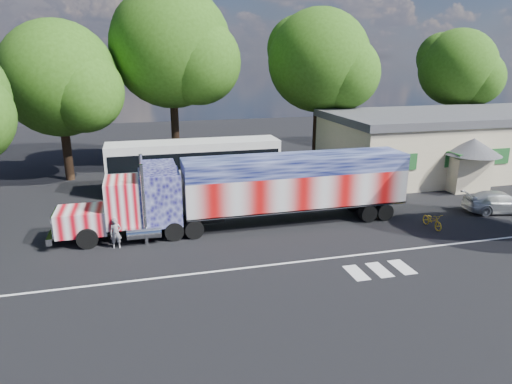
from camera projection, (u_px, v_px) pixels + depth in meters
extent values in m
plane|color=black|center=(270.00, 240.00, 25.01)|extent=(100.00, 100.00, 0.00)
cube|color=silver|center=(287.00, 263.00, 22.22)|extent=(30.00, 0.15, 0.01)
cube|color=silver|center=(356.00, 273.00, 21.23)|extent=(0.70, 1.60, 0.01)
cube|color=silver|center=(380.00, 270.00, 21.52)|extent=(0.70, 1.60, 0.01)
cube|color=silver|center=(402.00, 267.00, 21.81)|extent=(0.70, 1.60, 0.01)
cube|color=black|center=(144.00, 224.00, 25.49)|extent=(8.98, 1.00, 0.30)
cube|color=#DC7982|center=(82.00, 220.00, 24.57)|extent=(2.60, 2.20, 1.30)
cube|color=silver|center=(55.00, 223.00, 24.24)|extent=(0.12, 1.90, 1.16)
cube|color=silver|center=(53.00, 234.00, 24.38)|extent=(0.30, 2.50, 0.36)
cube|color=#DC7982|center=(123.00, 201.00, 24.85)|extent=(1.80, 2.50, 2.50)
cube|color=black|center=(106.00, 195.00, 24.51)|extent=(0.06, 2.10, 0.90)
cube|color=#4D4E8B|center=(160.00, 197.00, 25.30)|extent=(2.20, 2.50, 2.90)
cube|color=#4D4E8B|center=(158.00, 168.00, 24.83)|extent=(1.80, 2.40, 0.50)
cylinder|color=silver|center=(143.00, 192.00, 26.31)|extent=(0.20, 0.20, 4.39)
cylinder|color=silver|center=(144.00, 205.00, 23.86)|extent=(0.20, 0.20, 4.39)
cylinder|color=silver|center=(143.00, 217.00, 26.70)|extent=(1.80, 0.66, 0.66)
cylinder|color=silver|center=(144.00, 233.00, 24.30)|extent=(1.80, 0.66, 0.66)
cylinder|color=black|center=(87.00, 238.00, 23.81)|extent=(1.10, 0.35, 1.10)
cylinder|color=black|center=(91.00, 224.00, 25.85)|extent=(1.10, 0.35, 1.10)
cylinder|color=black|center=(174.00, 231.00, 24.95)|extent=(1.04, 0.55, 1.04)
cylinder|color=black|center=(171.00, 218.00, 26.90)|extent=(1.04, 0.55, 1.04)
cylinder|color=black|center=(194.00, 229.00, 25.22)|extent=(1.04, 0.55, 1.04)
cylinder|color=black|center=(190.00, 217.00, 27.16)|extent=(1.04, 0.55, 1.04)
cube|color=black|center=(296.00, 207.00, 27.59)|extent=(12.98, 1.10, 0.30)
cube|color=#CF6F6F|center=(296.00, 189.00, 27.26)|extent=(13.38, 2.60, 2.00)
cube|color=#424B84|center=(297.00, 164.00, 26.84)|extent=(13.38, 2.60, 1.00)
cube|color=silver|center=(296.00, 204.00, 27.55)|extent=(13.38, 2.60, 0.12)
cube|color=silver|center=(397.00, 173.00, 28.74)|extent=(0.04, 2.50, 2.90)
cylinder|color=black|center=(368.00, 213.00, 27.78)|extent=(1.04, 0.55, 1.04)
cylinder|color=black|center=(352.00, 203.00, 29.72)|extent=(1.04, 0.55, 1.04)
cylinder|color=black|center=(384.00, 212.00, 28.05)|extent=(1.04, 0.55, 1.04)
cylinder|color=black|center=(367.00, 202.00, 29.99)|extent=(1.04, 0.55, 1.04)
cube|color=silver|center=(195.00, 166.00, 34.08)|extent=(12.66, 2.74, 3.69)
cube|color=black|center=(194.00, 157.00, 33.88)|extent=(12.24, 2.81, 1.16)
cube|color=black|center=(195.00, 183.00, 34.47)|extent=(12.66, 2.74, 0.26)
cube|color=black|center=(106.00, 169.00, 32.50)|extent=(0.06, 2.43, 1.48)
cylinder|color=black|center=(130.00, 192.00, 32.08)|extent=(1.05, 0.32, 1.05)
cylinder|color=black|center=(130.00, 182.00, 34.53)|extent=(1.05, 0.32, 1.05)
cylinder|color=black|center=(240.00, 184.00, 34.00)|extent=(1.05, 0.32, 1.05)
cylinder|color=black|center=(233.00, 176.00, 36.44)|extent=(1.05, 0.32, 1.05)
cylinder|color=black|center=(252.00, 183.00, 34.23)|extent=(1.05, 0.32, 1.05)
cylinder|color=black|center=(244.00, 175.00, 36.67)|extent=(1.05, 0.32, 1.05)
cube|color=beige|center=(456.00, 145.00, 39.40)|extent=(22.00, 10.00, 4.60)
cube|color=#46464B|center=(460.00, 115.00, 38.66)|extent=(22.40, 10.40, 0.60)
cube|color=#1E5926|center=(407.00, 162.00, 32.76)|extent=(1.60, 0.08, 1.20)
cube|color=#1E5926|center=(455.00, 159.00, 33.73)|extent=(1.60, 0.08, 1.20)
cube|color=#1E5926|center=(500.00, 156.00, 34.69)|extent=(1.60, 0.08, 1.20)
cube|color=beige|center=(470.00, 174.00, 33.76)|extent=(3.00, 1.20, 2.60)
cube|color=#1E5926|center=(472.00, 153.00, 33.31)|extent=(3.40, 1.60, 0.25)
cone|color=#46464B|center=(473.00, 146.00, 33.16)|extent=(4.00, 4.00, 1.20)
imported|color=silver|center=(500.00, 202.00, 29.36)|extent=(4.92, 2.80, 1.34)
imported|color=slate|center=(116.00, 233.00, 23.78)|extent=(0.61, 0.41, 1.64)
imported|color=gold|center=(432.00, 220.00, 26.72)|extent=(0.63, 1.74, 0.91)
cylinder|color=black|center=(317.00, 122.00, 43.11)|extent=(0.70, 0.70, 7.46)
sphere|color=#305F16|center=(319.00, 61.00, 41.51)|extent=(9.30, 9.30, 9.30)
sphere|color=#305F16|center=(344.00, 73.00, 40.97)|extent=(6.51, 6.51, 6.51)
sphere|color=#305F16|center=(300.00, 48.00, 42.16)|extent=(6.05, 6.05, 6.05)
cylinder|color=black|center=(451.00, 119.00, 47.39)|extent=(0.70, 0.70, 6.89)
sphere|color=#305F16|center=(458.00, 68.00, 45.92)|extent=(7.64, 7.64, 7.64)
sphere|color=#305F16|center=(477.00, 78.00, 45.51)|extent=(5.35, 5.35, 5.35)
sphere|color=#305F16|center=(442.00, 57.00, 46.43)|extent=(4.97, 4.97, 4.97)
cylinder|color=black|center=(175.00, 121.00, 40.50)|extent=(0.70, 0.70, 8.36)
sphere|color=#305F16|center=(171.00, 47.00, 38.71)|extent=(10.26, 10.26, 10.26)
sphere|color=#305F16|center=(198.00, 62.00, 38.12)|extent=(7.19, 7.19, 7.19)
sphere|color=#305F16|center=(151.00, 33.00, 39.43)|extent=(6.67, 6.67, 6.67)
cylinder|color=black|center=(66.00, 141.00, 36.47)|extent=(0.70, 0.70, 6.43)
sphere|color=#305F16|center=(59.00, 79.00, 35.10)|extent=(8.87, 8.87, 8.87)
sphere|color=#305F16|center=(82.00, 92.00, 34.55)|extent=(6.21, 6.21, 6.21)
sphere|color=#305F16|center=(41.00, 66.00, 35.75)|extent=(5.77, 5.77, 5.77)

